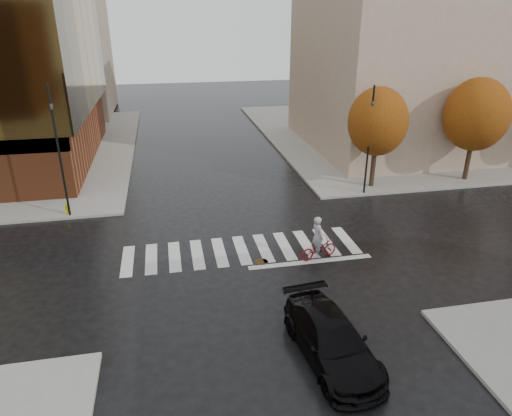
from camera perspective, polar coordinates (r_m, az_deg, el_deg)
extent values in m
plane|color=black|center=(22.29, -1.57, -5.87)|extent=(120.00, 120.00, 0.00)
cube|color=gray|center=(48.17, 19.42, 9.05)|extent=(30.00, 30.00, 0.15)
cube|color=silver|center=(22.72, -1.79, -5.26)|extent=(12.00, 3.00, 0.01)
cube|color=tan|center=(41.51, 18.95, 19.78)|extent=(16.00, 16.00, 18.00)
cube|color=tan|center=(57.62, -25.94, 20.45)|extent=(14.00, 12.00, 20.00)
cylinder|color=black|center=(31.14, 14.43, 5.15)|extent=(0.32, 0.32, 2.80)
ellipsoid|color=#96420E|center=(30.39, 14.98, 10.38)|extent=(3.80, 3.80, 4.37)
cylinder|color=black|center=(34.70, 24.99, 5.53)|extent=(0.32, 0.32, 2.80)
ellipsoid|color=#96420E|center=(34.01, 25.87, 10.46)|extent=(4.20, 4.20, 4.83)
imported|color=black|center=(16.15, 9.41, -15.93)|extent=(2.55, 5.22, 1.46)
imported|color=maroon|center=(21.99, 7.84, -5.05)|extent=(2.02, 1.13, 1.00)
imported|color=#9A9CA2|center=(21.66, 7.68, -3.56)|extent=(0.66, 0.84, 2.04)
cylinder|color=black|center=(27.06, -23.39, 6.31)|extent=(0.12, 0.12, 7.36)
imported|color=black|center=(26.49, -24.31, 11.81)|extent=(0.22, 0.20, 0.92)
cylinder|color=black|center=(29.22, 13.93, 8.09)|extent=(0.12, 0.12, 6.77)
imported|color=black|center=(28.70, 14.41, 12.81)|extent=(0.15, 0.18, 0.85)
cylinder|color=#EDF30E|center=(28.35, -22.54, -0.20)|extent=(0.21, 0.21, 0.53)
sphere|color=#EDF30E|center=(28.26, -22.63, 0.29)|extent=(0.23, 0.23, 0.23)
cylinder|color=#473019|center=(21.69, 0.67, -6.73)|extent=(0.68, 0.68, 0.01)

